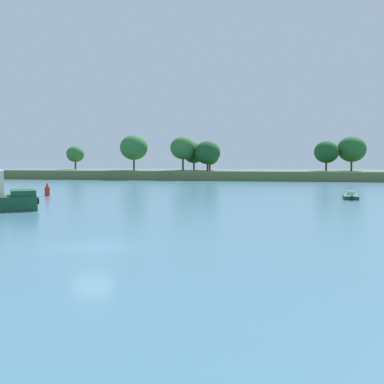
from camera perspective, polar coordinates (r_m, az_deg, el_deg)
The scene contains 4 objects.
ground_plane at distance 31.02m, azimuth -11.12°, elevation -6.10°, with size 400.00×400.00×0.00m, color teal.
treeline_island at distance 121.16m, azimuth 0.47°, elevation 2.81°, with size 89.08×15.33×10.53m.
fishing_skiff at distance 68.31m, azimuth 17.40°, elevation -0.50°, with size 2.20×5.50×0.96m.
channel_buoy_red at distance 72.23m, azimuth -15.94°, elevation 0.20°, with size 0.70×0.70×1.90m.
Camera 1 is at (11.05, -28.48, 5.40)m, focal length 47.51 mm.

